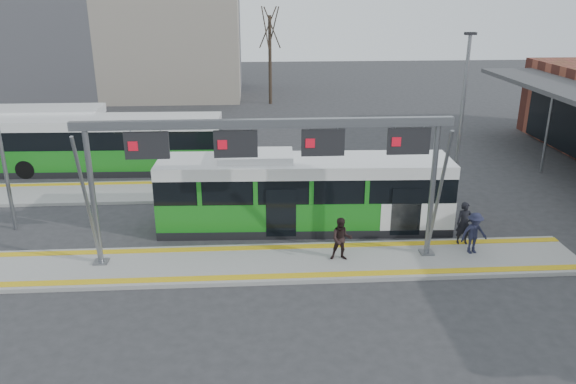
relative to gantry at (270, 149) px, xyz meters
name	(u,v)px	position (x,y,z in m)	size (l,w,h in m)	color
ground	(281,265)	(0.35, -0.25, -4.30)	(120.00, 120.00, 0.00)	#2D2D30
platform_main	(281,263)	(0.35, -0.25, -4.22)	(22.00, 3.00, 0.15)	gray
platform_second	(192,191)	(-3.65, 7.75, -4.22)	(20.00, 3.00, 0.15)	gray
tactile_main	(281,261)	(0.35, -0.25, -4.14)	(22.00, 2.65, 0.02)	gold
tactile_second	(194,182)	(-3.65, 8.90, -4.14)	(20.00, 0.35, 0.02)	gold
gantry	(270,149)	(0.00, 0.00, 0.00)	(13.00, 1.68, 5.20)	slate
hero_bus	(304,194)	(1.48, 3.13, -2.80)	(12.01, 2.96, 3.28)	black
bg_bus_green	(110,145)	(-8.35, 11.50, -2.81)	(12.11, 2.89, 3.01)	black
passenger_a	(464,223)	(7.48, 0.81, -3.30)	(0.62, 0.40, 1.69)	black
passenger_b	(341,239)	(2.56, -0.25, -3.34)	(0.79, 0.61, 1.62)	black
passenger_c	(474,233)	(7.56, -0.02, -3.35)	(1.04, 0.60, 1.61)	#1B1D32
tree_left	(197,19)	(-5.02, 30.87, 2.77)	(1.40, 1.40, 9.32)	#382B21
tree_mid	(270,28)	(1.01, 30.09, 2.05)	(1.40, 1.40, 8.37)	#382B21
lamp_east	(462,114)	(8.96, 6.06, -0.20)	(0.50, 0.25, 7.71)	slate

